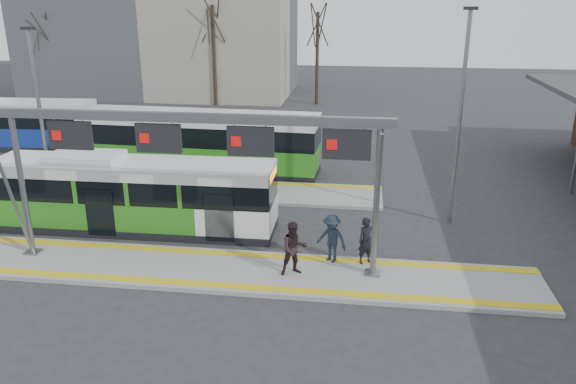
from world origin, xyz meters
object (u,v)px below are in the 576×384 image
object	(u,v)px
passenger_a	(366,241)
passenger_c	(332,238)
passenger_b	(294,248)
hero_bus	(134,195)
gantry	(193,146)

from	to	relation	value
passenger_a	passenger_c	bearing A→B (deg)	154.32
passenger_b	passenger_c	xyz separation A→B (m)	(1.16, 1.08, -0.05)
passenger_a	passenger_b	world-z (taller)	passenger_b
hero_bus	passenger_b	distance (m)	7.56
passenger_c	passenger_b	bearing A→B (deg)	-111.51
gantry	passenger_b	distance (m)	4.62
gantry	passenger_a	xyz separation A→B (m)	(5.61, 0.83, -3.33)
passenger_b	passenger_c	size ratio (longest dim) A/B	1.06
passenger_a	passenger_b	xyz separation A→B (m)	(-2.33, -1.12, 0.08)
passenger_a	passenger_c	world-z (taller)	passenger_c
hero_bus	passenger_b	world-z (taller)	hero_bus
gantry	hero_bus	world-z (taller)	gantry
hero_bus	passenger_c	size ratio (longest dim) A/B	6.48
gantry	passenger_c	size ratio (longest dim) A/B	7.59
hero_bus	passenger_c	distance (m)	8.26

